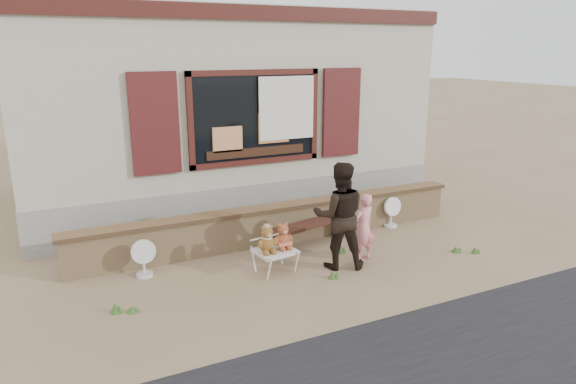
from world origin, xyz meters
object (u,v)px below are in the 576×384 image
bench (309,229)px  teddy_bear_right (283,235)px  folding_chair (275,252)px  adult (339,216)px  teddy_bear_left (267,238)px  child (363,227)px

bench → teddy_bear_right: teddy_bear_right is taller
folding_chair → teddy_bear_right: size_ratio=1.57×
folding_chair → adult: size_ratio=0.39×
adult → teddy_bear_left: bearing=11.7°
child → adult: size_ratio=0.66×
bench → folding_chair: bench is taller
bench → adult: adult is taller
bench → teddy_bear_left: bearing=-158.3°
bench → teddy_bear_left: teddy_bear_left is taller
bench → teddy_bear_left: size_ratio=3.74×
folding_chair → teddy_bear_right: teddy_bear_right is taller
teddy_bear_right → adult: bearing=-26.2°
bench → teddy_bear_right: 1.15m
teddy_bear_left → child: child is taller
bench → adult: 1.14m
teddy_bear_right → child: child is taller
child → adult: (-0.48, -0.06, 0.28)m
teddy_bear_left → teddy_bear_right: size_ratio=1.03×
bench → adult: size_ratio=0.96×
adult → child: bearing=-149.9°
teddy_bear_right → folding_chair: bearing=-180.0°
bench → teddy_bear_left: (-1.11, -0.78, 0.27)m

